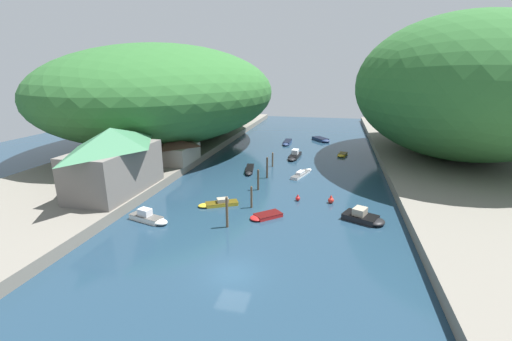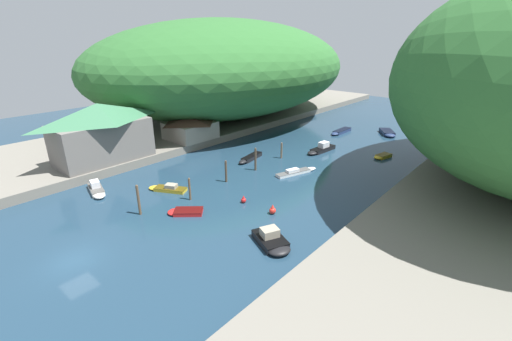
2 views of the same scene
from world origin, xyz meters
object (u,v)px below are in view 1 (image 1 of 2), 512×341
boat_white_cruiser (322,140)px  boat_near_quay (265,216)px  boat_small_dinghy (149,218)px  person_on_quay (125,184)px  boathouse_shed (173,149)px  channel_buoy_far (331,200)px  boat_red_skiff (302,173)px  boat_navy_launch (249,170)px  boat_far_upstream (342,155)px  boat_cabin_cruiser (287,143)px  channel_buoy_near (298,198)px  waterfront_building (114,159)px  boat_moored_right (218,203)px  boat_far_right_bank (364,218)px  boat_open_rowboat (294,156)px

boat_white_cruiser → boat_near_quay: boat_white_cruiser is taller
boat_small_dinghy → person_on_quay: size_ratio=2.91×
boathouse_shed → person_on_quay: (0.68, -14.43, -1.01)m
channel_buoy_far → person_on_quay: bearing=-169.0°
person_on_quay → boat_red_skiff: bearing=-31.4°
boat_navy_launch → boat_far_upstream: (14.33, 13.95, -0.05)m
boat_small_dinghy → person_on_quay: person_on_quay is taller
boat_cabin_cruiser → boat_far_upstream: boat_cabin_cruiser is taller
boat_red_skiff → channel_buoy_near: 11.05m
boat_far_upstream → boathouse_shed: bearing=42.2°
waterfront_building → boat_moored_right: (12.56, 1.11, -4.96)m
boat_near_quay → boat_cabin_cruiser: (-3.12, 38.97, 0.08)m
boat_near_quay → boat_far_upstream: (8.48, 30.41, 0.05)m
boat_near_quay → boat_far_right_bank: 10.58m
boat_open_rowboat → boat_moored_right: (-6.04, -24.76, -0.17)m
boat_far_upstream → channel_buoy_near: 25.17m
boat_cabin_cruiser → person_on_quay: 40.48m
boat_far_upstream → channel_buoy_near: size_ratio=3.87×
boat_small_dinghy → boat_far_upstream: bearing=164.8°
boat_red_skiff → boat_moored_right: boat_moored_right is taller
boathouse_shed → boat_red_skiff: size_ratio=1.19×
boat_cabin_cruiser → boathouse_shed: bearing=57.1°
boat_far_upstream → boat_cabin_cruiser: bearing=-23.0°
boat_open_rowboat → boat_far_right_bank: size_ratio=1.27×
boat_white_cruiser → channel_buoy_far: bearing=58.6°
waterfront_building → boat_far_right_bank: 29.51m
waterfront_building → channel_buoy_near: waterfront_building is taller
boat_white_cruiser → boat_open_rowboat: boat_open_rowboat is taller
boat_open_rowboat → channel_buoy_far: (6.96, -20.92, -0.03)m
channel_buoy_near → waterfront_building: bearing=-167.5°
boat_far_upstream → channel_buoy_far: channel_buoy_far is taller
boathouse_shed → boat_near_quay: size_ratio=2.03×
boat_white_cruiser → person_on_quay: person_on_quay is taller
waterfront_building → boathouse_shed: waterfront_building is taller
waterfront_building → boat_moored_right: 13.55m
boat_moored_right → boat_small_dinghy: bearing=108.1°
boat_red_skiff → boat_navy_launch: bearing=-159.3°
boat_open_rowboat → boat_navy_launch: bearing=66.3°
boat_moored_right → boat_navy_launch: bearing=-28.7°
boat_moored_right → channel_buoy_far: (13.01, 3.84, 0.14)m
channel_buoy_far → boat_far_upstream: bearing=86.3°
boathouse_shed → boat_cabin_cruiser: size_ratio=1.25×
boat_navy_launch → boat_cabin_cruiser: (2.73, 22.51, -0.02)m
waterfront_building → boat_navy_launch: waterfront_building is taller
boat_near_quay → waterfront_building: bearing=44.2°
boat_open_rowboat → boat_far_upstream: (8.52, 3.49, -0.19)m
boat_far_upstream → boat_far_right_bank: boat_far_right_bank is taller
boat_far_upstream → boat_far_right_bank: (1.99, -28.89, 0.18)m
waterfront_building → boat_navy_launch: size_ratio=2.37×
channel_buoy_near → person_on_quay: bearing=-167.3°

